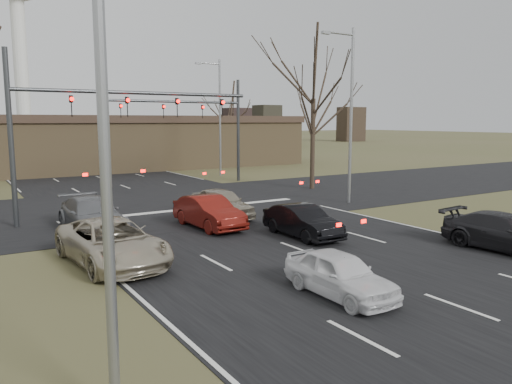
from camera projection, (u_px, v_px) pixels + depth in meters
ground at (353, 269)px, 16.33m from camera, size 360.00×360.00×0.00m
road_main at (41, 157)px, 66.63m from camera, size 14.00×300.00×0.02m
road_cross at (173, 204)px, 28.91m from camera, size 200.00×14.00×0.02m
building at (100, 143)px, 48.86m from camera, size 42.40×10.40×5.30m
mast_arm_near at (85, 115)px, 23.76m from camera, size 12.12×0.24×8.00m
mast_arm_far at (206, 118)px, 38.16m from camera, size 11.12×0.24×8.00m
streetlight_left at (113, 70)px, 7.54m from camera, size 2.34×0.25×10.00m
streetlight_right_near at (349, 107)px, 28.56m from camera, size 2.34×0.25×10.00m
streetlight_right_far at (218, 112)px, 43.08m from camera, size 2.34×0.25×10.00m
tree_right_near at (314, 61)px, 34.27m from camera, size 6.90×6.90×11.50m
tree_right_far at (230, 100)px, 52.58m from camera, size 5.40×5.40×9.00m
car_silver_suv at (112, 242)px, 16.80m from camera, size 2.93×5.64×1.52m
car_white_sedan at (340, 274)px, 13.77m from camera, size 1.49×3.69×1.26m
car_black_hatch at (302, 221)px, 20.76m from camera, size 1.49×4.09×1.34m
car_charcoal_sedan at (507, 233)px, 18.55m from camera, size 2.39×4.93×1.38m
car_grey_ahead at (92, 215)px, 21.79m from camera, size 2.19×5.17×1.49m
car_red_ahead at (209, 212)px, 22.54m from camera, size 1.72×4.46×1.45m
car_silver_ahead at (221, 203)px, 24.90m from camera, size 1.84×4.37×1.48m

